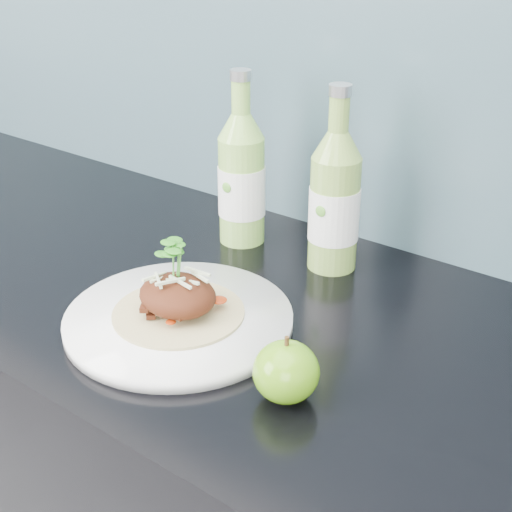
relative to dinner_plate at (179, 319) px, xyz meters
The scene contains 6 objects.
subway_backsplash 0.52m from the dinner_plate, 83.66° to the left, with size 4.00×0.02×0.70m, color #72A2B3.
dinner_plate is the anchor object (origin of this frame).
pork_taco 0.04m from the dinner_plate, 90.00° to the left, with size 0.17×0.17×0.10m.
green_apple 0.20m from the dinner_plate, 11.68° to the right, with size 0.10×0.10×0.08m.
cider_bottle_left 0.29m from the dinner_plate, 110.61° to the left, with size 0.08×0.08×0.27m.
cider_bottle_right 0.29m from the dinner_plate, 75.24° to the left, with size 0.09×0.09×0.27m.
Camera 1 is at (0.51, 1.03, 1.39)m, focal length 50.00 mm.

